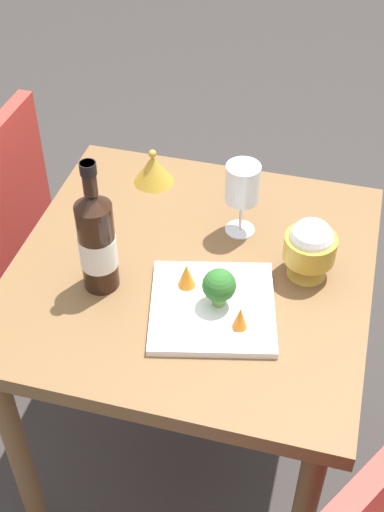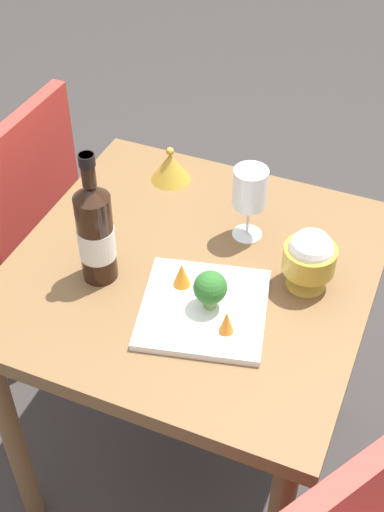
# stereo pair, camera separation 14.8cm
# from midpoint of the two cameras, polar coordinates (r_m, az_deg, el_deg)

# --- Properties ---
(ground_plane) EXTENTS (8.00, 8.00, 0.00)m
(ground_plane) POSITION_cam_midpoint_polar(r_m,az_deg,el_deg) (2.09, -2.11, -16.00)
(ground_plane) COLOR #383330
(dining_table) EXTENTS (0.77, 0.77, 0.75)m
(dining_table) POSITION_cam_midpoint_polar(r_m,az_deg,el_deg) (1.58, -2.69, -3.77)
(dining_table) COLOR brown
(dining_table) RESTS_ON ground_plane
(wine_bottle) EXTENTS (0.08, 0.08, 0.31)m
(wine_bottle) POSITION_cam_midpoint_polar(r_m,az_deg,el_deg) (1.40, -10.83, 1.11)
(wine_bottle) COLOR black
(wine_bottle) RESTS_ON dining_table
(wine_glass) EXTENTS (0.08, 0.08, 0.18)m
(wine_glass) POSITION_cam_midpoint_polar(r_m,az_deg,el_deg) (1.51, 1.37, 5.73)
(wine_glass) COLOR white
(wine_glass) RESTS_ON dining_table
(rice_bowl) EXTENTS (0.11, 0.11, 0.14)m
(rice_bowl) POSITION_cam_midpoint_polar(r_m,az_deg,el_deg) (1.44, 6.81, 0.57)
(rice_bowl) COLOR gold
(rice_bowl) RESTS_ON dining_table
(rice_bowl_lid) EXTENTS (0.10, 0.10, 0.09)m
(rice_bowl_lid) POSITION_cam_midpoint_polar(r_m,az_deg,el_deg) (1.72, -5.70, 7.03)
(rice_bowl_lid) COLOR gold
(rice_bowl_lid) RESTS_ON dining_table
(serving_plate) EXTENTS (0.30, 0.30, 0.02)m
(serving_plate) POSITION_cam_midpoint_polar(r_m,az_deg,el_deg) (1.40, -1.33, -4.37)
(serving_plate) COLOR white
(serving_plate) RESTS_ON dining_table
(broccoli_floret) EXTENTS (0.07, 0.07, 0.09)m
(broccoli_floret) POSITION_cam_midpoint_polar(r_m,az_deg,el_deg) (1.36, -0.86, -2.63)
(broccoli_floret) COLOR #729E4C
(broccoli_floret) RESTS_ON serving_plate
(carrot_garnish_left) EXTENTS (0.04, 0.04, 0.06)m
(carrot_garnish_left) POSITION_cam_midpoint_polar(r_m,az_deg,el_deg) (1.42, -3.44, -1.72)
(carrot_garnish_left) COLOR orange
(carrot_garnish_left) RESTS_ON serving_plate
(carrot_garnish_right) EXTENTS (0.03, 0.03, 0.05)m
(carrot_garnish_right) POSITION_cam_midpoint_polar(r_m,az_deg,el_deg) (1.34, 0.82, -5.25)
(carrot_garnish_right) COLOR orange
(carrot_garnish_right) RESTS_ON serving_plate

